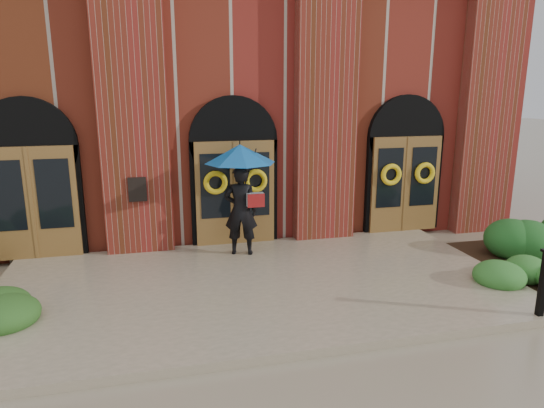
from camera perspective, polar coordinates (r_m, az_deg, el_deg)
name	(u,v)px	position (r m, az deg, el deg)	size (l,w,h in m)	color
ground	(259,292)	(9.56, -1.49, -10.34)	(90.00, 90.00, 0.00)	gray
landing	(258,286)	(9.67, -1.68, -9.59)	(10.00, 5.30, 0.15)	tan
church_building	(205,98)	(17.43, -7.83, 12.23)	(16.20, 12.53, 7.00)	maroon
man_with_umbrella	(240,178)	(10.78, -3.73, 3.03)	(1.94, 1.94, 2.51)	black
metal_post	(544,281)	(9.26, 29.31, -7.94)	(0.17, 0.17, 1.16)	black
hedge_wall_right	(527,232)	(13.35, 27.84, -2.98)	(3.38, 1.35, 0.87)	#1C4F1C
hedge_front_right	(523,276)	(10.84, 27.47, -7.48)	(1.51, 1.29, 0.53)	#2C6524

